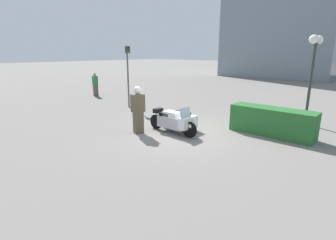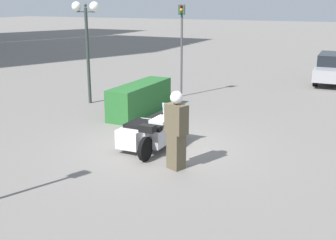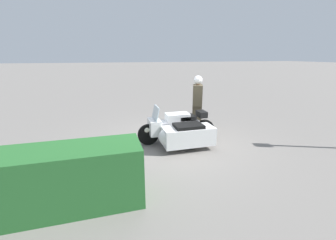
{
  "view_description": "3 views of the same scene",
  "coord_description": "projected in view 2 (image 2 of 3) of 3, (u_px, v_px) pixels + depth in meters",
  "views": [
    {
      "loc": [
        6.45,
        -7.83,
        3.19
      ],
      "look_at": [
        0.07,
        -0.63,
        0.68
      ],
      "focal_mm": 28.0,
      "sensor_mm": 36.0,
      "label": 1
    },
    {
      "loc": [
        -9.78,
        -4.94,
        3.87
      ],
      "look_at": [
        -0.51,
        -0.47,
        0.97
      ],
      "focal_mm": 45.0,
      "sensor_mm": 36.0,
      "label": 2
    },
    {
      "loc": [
        1.88,
        6.0,
        2.55
      ],
      "look_at": [
        0.08,
        -0.26,
        0.66
      ],
      "focal_mm": 24.0,
      "sensor_mm": 36.0,
      "label": 3
    }
  ],
  "objects": [
    {
      "name": "ground_plane",
      "position": [
        161.0,
        147.0,
        11.59
      ],
      "size": [
        160.0,
        160.0,
        0.0
      ],
      "primitive_type": "plane",
      "color": "slate"
    },
    {
      "name": "traffic_light_near",
      "position": [
        182.0,
        38.0,
        17.14
      ],
      "size": [
        0.22,
        0.28,
        3.75
      ],
      "rotation": [
        0.0,
        0.0,
        3.34
      ],
      "color": "#4C4C4C",
      "rests_on": "ground"
    },
    {
      "name": "parked_car_background",
      "position": [
        335.0,
        67.0,
        20.7
      ],
      "size": [
        4.69,
        1.84,
        1.42
      ],
      "rotation": [
        0.0,
        0.0,
        0.03
      ],
      "color": "#9E9EA3",
      "rests_on": "ground"
    },
    {
      "name": "police_motorcycle",
      "position": [
        151.0,
        132.0,
        11.45
      ],
      "size": [
        2.4,
        1.26,
        1.15
      ],
      "rotation": [
        0.0,
        0.0,
        -0.01
      ],
      "color": "black",
      "rests_on": "ground"
    },
    {
      "name": "officer_rider",
      "position": [
        176.0,
        128.0,
        9.87
      ],
      "size": [
        0.48,
        0.6,
        1.9
      ],
      "rotation": [
        0.0,
        0.0,
        -0.38
      ],
      "color": "brown",
      "rests_on": "ground"
    },
    {
      "name": "twin_lamp_post",
      "position": [
        86.0,
        24.0,
        15.84
      ],
      "size": [
        0.37,
        1.19,
        3.87
      ],
      "color": "#2D3833",
      "rests_on": "ground"
    },
    {
      "name": "hedge_bush_curbside",
      "position": [
        140.0,
        99.0,
        14.94
      ],
      "size": [
        3.18,
        0.89,
        1.08
      ],
      "primitive_type": "cube",
      "color": "#28662D",
      "rests_on": "ground"
    }
  ]
}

